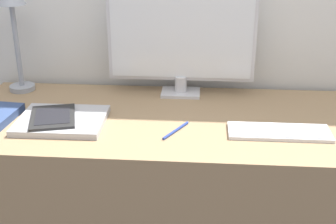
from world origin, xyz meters
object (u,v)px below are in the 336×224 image
at_px(laptop, 62,121).
at_px(pen, 176,130).
at_px(ereader, 53,117).
at_px(keyboard, 279,132).
at_px(monitor, 181,39).
at_px(desk_lamp, 13,19).

relative_size(laptop, pen, 2.19).
bearing_deg(ereader, pen, -3.68).
height_order(keyboard, ereader, ereader).
xyz_separation_m(monitor, ereader, (-0.42, -0.32, -0.19)).
bearing_deg(monitor, keyboard, -44.71).
distance_m(monitor, keyboard, 0.52).
distance_m(laptop, desk_lamp, 0.48).
bearing_deg(ereader, desk_lamp, 125.52).
bearing_deg(ereader, laptop, 14.29).
relative_size(ereader, pen, 1.70).
xyz_separation_m(ereader, desk_lamp, (-0.22, 0.31, 0.26)).
distance_m(monitor, desk_lamp, 0.65).
distance_m(monitor, pen, 0.41).
bearing_deg(pen, monitor, 90.31).
distance_m(keyboard, ereader, 0.76).
xyz_separation_m(laptop, desk_lamp, (-0.25, 0.31, 0.28)).
bearing_deg(pen, ereader, 176.32).
xyz_separation_m(keyboard, pen, (-0.34, -0.01, -0.00)).
bearing_deg(ereader, monitor, 37.33).
relative_size(keyboard, laptop, 1.12).
relative_size(monitor, pen, 4.21).
xyz_separation_m(monitor, pen, (0.00, -0.35, -0.22)).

